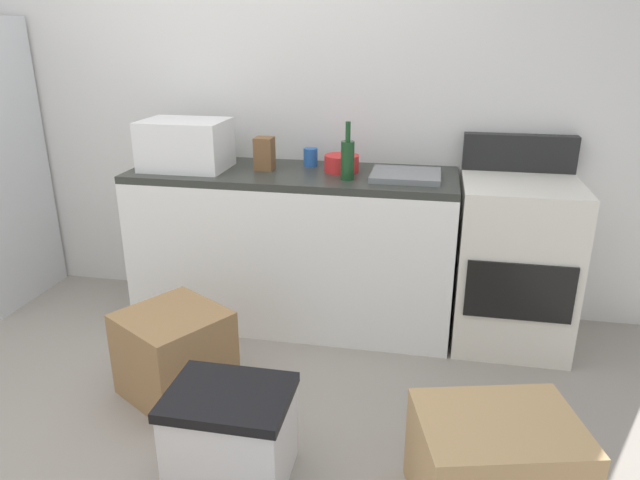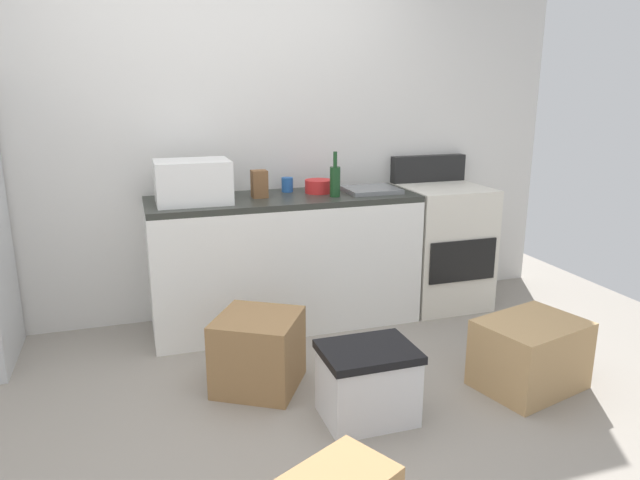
{
  "view_description": "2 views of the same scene",
  "coord_description": "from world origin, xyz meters",
  "px_view_note": "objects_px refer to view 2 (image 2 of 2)",
  "views": [
    {
      "loc": [
        1.06,
        -1.84,
        1.64
      ],
      "look_at": [
        0.58,
        0.58,
        0.74
      ],
      "focal_mm": 32.57,
      "sensor_mm": 36.0,
      "label": 1
    },
    {
      "loc": [
        -0.66,
        -2.54,
        1.62
      ],
      "look_at": [
        0.34,
        0.53,
        0.76
      ],
      "focal_mm": 32.77,
      "sensor_mm": 36.0,
      "label": 2
    }
  ],
  "objects_px": {
    "stove_oven": "(441,244)",
    "knife_block": "(259,184)",
    "coffee_mug": "(287,185)",
    "cardboard_box_large": "(530,354)",
    "wine_bottle": "(335,180)",
    "storage_bin": "(367,383)",
    "cardboard_box_medium": "(258,352)",
    "microwave": "(193,182)",
    "mixing_bowl": "(319,186)"
  },
  "relations": [
    {
      "from": "stove_oven",
      "to": "wine_bottle",
      "type": "xyz_separation_m",
      "value": [
        -0.89,
        -0.12,
        0.54
      ]
    },
    {
      "from": "knife_block",
      "to": "mixing_bowl",
      "type": "relative_size",
      "value": 0.95
    },
    {
      "from": "coffee_mug",
      "to": "mixing_bowl",
      "type": "bearing_deg",
      "value": -27.61
    },
    {
      "from": "wine_bottle",
      "to": "storage_bin",
      "type": "relative_size",
      "value": 0.65
    },
    {
      "from": "wine_bottle",
      "to": "coffee_mug",
      "type": "bearing_deg",
      "value": 132.66
    },
    {
      "from": "coffee_mug",
      "to": "cardboard_box_large",
      "type": "distance_m",
      "value": 1.92
    },
    {
      "from": "wine_bottle",
      "to": "mixing_bowl",
      "type": "bearing_deg",
      "value": 108.58
    },
    {
      "from": "stove_oven",
      "to": "knife_block",
      "type": "relative_size",
      "value": 6.11
    },
    {
      "from": "wine_bottle",
      "to": "cardboard_box_large",
      "type": "relative_size",
      "value": 0.54
    },
    {
      "from": "storage_bin",
      "to": "cardboard_box_large",
      "type": "bearing_deg",
      "value": 0.97
    },
    {
      "from": "knife_block",
      "to": "microwave",
      "type": "bearing_deg",
      "value": -172.9
    },
    {
      "from": "microwave",
      "to": "knife_block",
      "type": "bearing_deg",
      "value": 7.1
    },
    {
      "from": "microwave",
      "to": "knife_block",
      "type": "relative_size",
      "value": 2.56
    },
    {
      "from": "microwave",
      "to": "cardboard_box_medium",
      "type": "height_order",
      "value": "microwave"
    },
    {
      "from": "wine_bottle",
      "to": "coffee_mug",
      "type": "distance_m",
      "value": 0.38
    },
    {
      "from": "knife_block",
      "to": "cardboard_box_large",
      "type": "distance_m",
      "value": 1.96
    },
    {
      "from": "wine_bottle",
      "to": "mixing_bowl",
      "type": "distance_m",
      "value": 0.19
    },
    {
      "from": "stove_oven",
      "to": "storage_bin",
      "type": "bearing_deg",
      "value": -130.79
    },
    {
      "from": "cardboard_box_medium",
      "to": "storage_bin",
      "type": "bearing_deg",
      "value": -47.3
    },
    {
      "from": "stove_oven",
      "to": "coffee_mug",
      "type": "bearing_deg",
      "value": 172.35
    },
    {
      "from": "mixing_bowl",
      "to": "cardboard_box_large",
      "type": "xyz_separation_m",
      "value": [
        0.78,
        -1.37,
        -0.75
      ]
    },
    {
      "from": "cardboard_box_medium",
      "to": "coffee_mug",
      "type": "bearing_deg",
      "value": 66.07
    },
    {
      "from": "microwave",
      "to": "coffee_mug",
      "type": "xyz_separation_m",
      "value": [
        0.67,
        0.2,
        -0.09
      ]
    },
    {
      "from": "mixing_bowl",
      "to": "cardboard_box_large",
      "type": "distance_m",
      "value": 1.74
    },
    {
      "from": "stove_oven",
      "to": "cardboard_box_medium",
      "type": "height_order",
      "value": "stove_oven"
    },
    {
      "from": "microwave",
      "to": "coffee_mug",
      "type": "distance_m",
      "value": 0.7
    },
    {
      "from": "mixing_bowl",
      "to": "storage_bin",
      "type": "xyz_separation_m",
      "value": [
        -0.19,
        -1.38,
        -0.75
      ]
    },
    {
      "from": "coffee_mug",
      "to": "cardboard_box_large",
      "type": "bearing_deg",
      "value": -56.47
    },
    {
      "from": "cardboard_box_large",
      "to": "stove_oven",
      "type": "bearing_deg",
      "value": 82.34
    },
    {
      "from": "cardboard_box_medium",
      "to": "mixing_bowl",
      "type": "bearing_deg",
      "value": 54.51
    },
    {
      "from": "coffee_mug",
      "to": "cardboard_box_medium",
      "type": "bearing_deg",
      "value": -113.93
    },
    {
      "from": "cardboard_box_medium",
      "to": "stove_oven",
      "type": "bearing_deg",
      "value": 27.98
    },
    {
      "from": "cardboard_box_large",
      "to": "cardboard_box_medium",
      "type": "height_order",
      "value": "cardboard_box_medium"
    },
    {
      "from": "cardboard_box_large",
      "to": "cardboard_box_medium",
      "type": "relative_size",
      "value": 1.29
    },
    {
      "from": "wine_bottle",
      "to": "storage_bin",
      "type": "distance_m",
      "value": 1.48
    },
    {
      "from": "knife_block",
      "to": "cardboard_box_large",
      "type": "height_order",
      "value": "knife_block"
    },
    {
      "from": "microwave",
      "to": "cardboard_box_large",
      "type": "distance_m",
      "value": 2.24
    },
    {
      "from": "stove_oven",
      "to": "microwave",
      "type": "height_order",
      "value": "microwave"
    },
    {
      "from": "microwave",
      "to": "knife_block",
      "type": "distance_m",
      "value": 0.44
    },
    {
      "from": "stove_oven",
      "to": "cardboard_box_large",
      "type": "xyz_separation_m",
      "value": [
        -0.18,
        -1.31,
        -0.27
      ]
    },
    {
      "from": "knife_block",
      "to": "mixing_bowl",
      "type": "distance_m",
      "value": 0.43
    },
    {
      "from": "mixing_bowl",
      "to": "cardboard_box_large",
      "type": "height_order",
      "value": "mixing_bowl"
    },
    {
      "from": "coffee_mug",
      "to": "knife_block",
      "type": "distance_m",
      "value": 0.28
    },
    {
      "from": "coffee_mug",
      "to": "mixing_bowl",
      "type": "relative_size",
      "value": 0.53
    },
    {
      "from": "microwave",
      "to": "wine_bottle",
      "type": "bearing_deg",
      "value": -4.67
    },
    {
      "from": "stove_oven",
      "to": "wine_bottle",
      "type": "distance_m",
      "value": 1.05
    },
    {
      "from": "wine_bottle",
      "to": "knife_block",
      "type": "relative_size",
      "value": 1.67
    },
    {
      "from": "coffee_mug",
      "to": "storage_bin",
      "type": "xyz_separation_m",
      "value": [
        0.0,
        -1.48,
        -0.76
      ]
    },
    {
      "from": "microwave",
      "to": "knife_block",
      "type": "height_order",
      "value": "microwave"
    },
    {
      "from": "stove_oven",
      "to": "storage_bin",
      "type": "height_order",
      "value": "stove_oven"
    }
  ]
}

